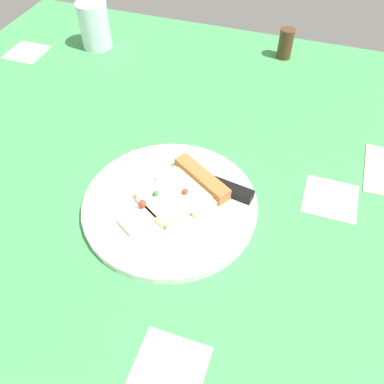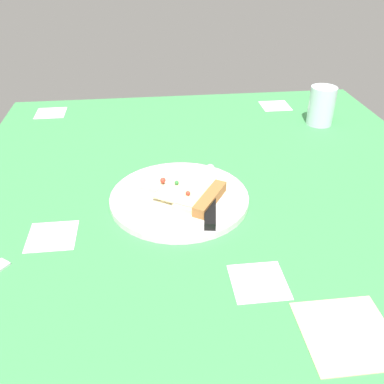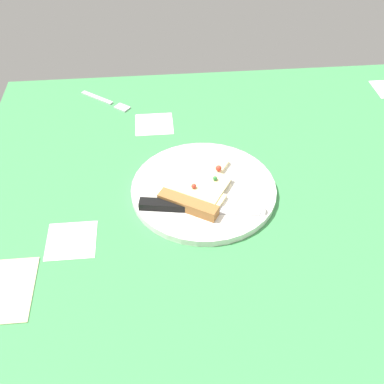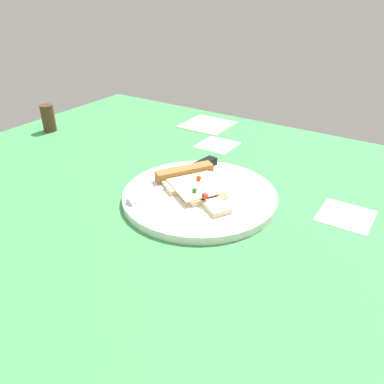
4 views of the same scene
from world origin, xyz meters
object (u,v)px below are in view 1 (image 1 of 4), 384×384
Objects in this scene: drinking_glass at (94,25)px; pizza_slice at (182,192)px; knife at (201,179)px; plate at (170,205)px; pepper_shaker at (286,44)px.

pizza_slice is at bearing 131.78° from drinking_glass.
knife is at bearing 136.06° from drinking_glass.
pizza_slice is (-1.35, -2.21, 1.51)cm from plate.
drinking_glass reaches higher than plate.
pizza_slice is at bearing -121.52° from plate.
plate is at bearing 159.75° from knife.
plate is 3.00cm from pizza_slice.
drinking_glass is at bearing 11.95° from pepper_shaker.
drinking_glass is 47.35cm from pepper_shaker.
knife is (-3.47, -6.10, 1.33)cm from plate.
pepper_shaker reaches higher than knife.
knife is 48.97cm from pepper_shaker.
drinking_glass is (36.77, -44.88, 4.81)cm from plate.
pizza_slice is 57.32cm from drinking_glass.
pepper_shaker reaches higher than pizza_slice.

